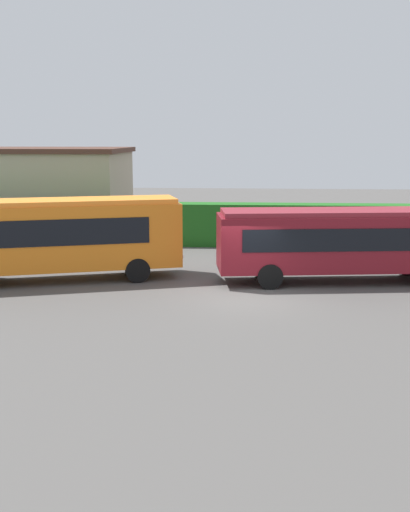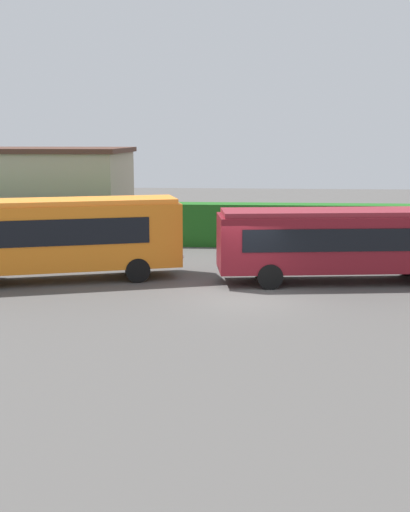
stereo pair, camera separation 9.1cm
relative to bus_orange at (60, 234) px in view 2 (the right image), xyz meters
name	(u,v)px [view 2 (the right image)]	position (x,y,z in m)	size (l,w,h in m)	color
ground_plane	(249,298)	(7.69, -2.37, -1.91)	(98.99, 98.99, 0.00)	#514F4C
bus_orange	(60,234)	(0.00, 0.00, 0.00)	(9.97, 5.14, 3.35)	orange
bus_maroon	(343,240)	(11.46, 0.60, -0.19)	(10.35, 3.68, 2.95)	maroon
person_left	(321,249)	(10.84, 3.05, -1.00)	(0.49, 0.39, 1.73)	#4C6B47
hedge_row	(250,225)	(7.69, 9.02, -0.77)	(61.49, 1.39, 2.28)	#1F5F1D
depot_building	(46,188)	(-5.35, 14.71, 0.66)	(10.41, 7.56, 5.12)	tan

